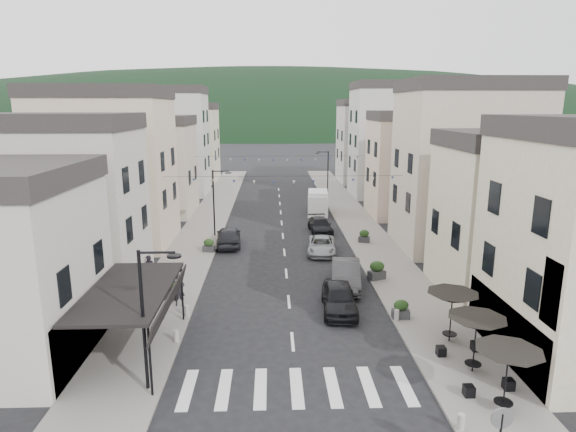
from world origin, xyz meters
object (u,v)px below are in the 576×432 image
(parked_car_a, at_px, (339,298))
(parked_car_c, at_px, (322,245))
(pedestrian_b, at_px, (149,267))
(parked_car_e, at_px, (229,236))
(parked_car_d, at_px, (320,226))
(delivery_van, at_px, (318,202))
(parked_car_b, at_px, (346,275))
(pedestrian_a, at_px, (179,290))

(parked_car_a, distance_m, parked_car_c, 11.11)
(parked_car_a, xyz_separation_m, pedestrian_b, (-12.00, 5.49, 0.10))
(parked_car_e, bearing_deg, parked_car_c, 158.45)
(parked_car_d, relative_size, delivery_van, 0.85)
(parked_car_b, relative_size, pedestrian_b, 3.26)
(parked_car_c, height_order, delivery_van, delivery_van)
(parked_car_d, relative_size, parked_car_e, 0.95)
(delivery_van, bearing_deg, parked_car_d, -88.85)
(parked_car_c, height_order, parked_car_e, parked_car_e)
(pedestrian_a, xyz_separation_m, pedestrian_b, (-2.84, 4.67, -0.15))
(parked_car_a, relative_size, parked_car_e, 0.96)
(parked_car_b, distance_m, pedestrian_a, 10.51)
(parked_car_e, distance_m, delivery_van, 15.23)
(delivery_van, bearing_deg, parked_car_b, -85.75)
(parked_car_d, bearing_deg, parked_car_e, -157.28)
(parked_car_a, distance_m, delivery_van, 26.00)
(parked_car_a, relative_size, parked_car_c, 1.00)
(parked_car_c, xyz_separation_m, pedestrian_b, (-12.15, -5.62, 0.25))
(pedestrian_a, distance_m, pedestrian_b, 5.47)
(delivery_van, bearing_deg, parked_car_e, -119.61)
(parked_car_d, distance_m, parked_car_e, 9.01)
(parked_car_c, bearing_deg, pedestrian_a, -126.41)
(parked_car_d, bearing_deg, parked_car_b, -92.48)
(pedestrian_b, bearing_deg, parked_car_b, 13.31)
(parked_car_b, distance_m, parked_car_c, 7.45)
(parked_car_d, xyz_separation_m, pedestrian_b, (-12.67, -11.95, 0.22))
(parked_car_e, relative_size, pedestrian_b, 3.15)
(parked_car_e, xyz_separation_m, pedestrian_a, (-1.76, -12.62, 0.22))
(parked_car_b, bearing_deg, parked_car_d, 98.43)
(delivery_van, xyz_separation_m, pedestrian_b, (-13.25, -20.48, -0.35))
(delivery_van, bearing_deg, pedestrian_a, -107.44)
(parked_car_c, height_order, pedestrian_b, pedestrian_b)
(parked_car_b, height_order, parked_car_c, parked_car_b)
(pedestrian_a, bearing_deg, parked_car_c, 41.58)
(parked_car_b, bearing_deg, pedestrian_b, 179.48)
(parked_car_a, bearing_deg, delivery_van, 90.36)
(parked_car_d, xyz_separation_m, parked_car_e, (-8.07, -3.99, 0.16))
(parked_car_b, xyz_separation_m, parked_car_d, (-0.27, 13.73, -0.16))
(parked_car_c, relative_size, parked_car_e, 0.95)
(parked_car_d, bearing_deg, parked_car_c, -98.34)
(parked_car_d, height_order, pedestrian_b, pedestrian_b)
(parked_car_c, xyz_separation_m, delivery_van, (1.11, 14.86, 0.60))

